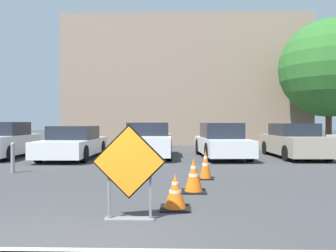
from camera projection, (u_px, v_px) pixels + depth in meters
ground_plane at (140, 158)px, 13.40m from camera, size 96.00×96.00×0.00m
road_closed_sign at (129, 169)px, 4.92m from camera, size 1.12×0.20×1.45m
traffic_cone_nearest at (175, 192)px, 5.58m from camera, size 0.51×0.51×0.60m
traffic_cone_second at (194, 176)px, 6.92m from camera, size 0.52×0.52×0.71m
traffic_cone_third at (206, 165)px, 8.53m from camera, size 0.41×0.41×0.76m
parked_car_nearest at (2, 141)px, 13.70m from camera, size 2.04×4.11×1.49m
parked_car_second at (73, 143)px, 13.48m from camera, size 1.90×4.60×1.33m
parked_car_third at (149, 141)px, 13.90m from camera, size 1.99×4.40×1.47m
parked_car_fourth at (221, 142)px, 13.73m from camera, size 2.00×4.59×1.46m
parked_car_fifth at (294, 142)px, 13.78m from camera, size 1.87×4.32×1.43m
bollard_nearest at (13, 157)px, 9.53m from camera, size 0.12×0.12×0.89m
building_facade_backdrop at (185, 84)px, 23.29m from camera, size 16.19×5.00×8.48m
street_tree_behind_lot at (329, 68)px, 17.97m from camera, size 5.35×5.35×7.12m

